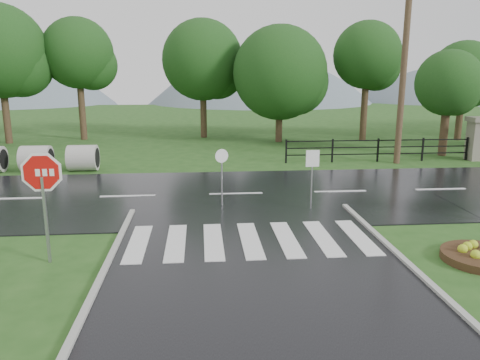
{
  "coord_description": "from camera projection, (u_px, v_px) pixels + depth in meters",
  "views": [
    {
      "loc": [
        -1.31,
        -6.91,
        4.51
      ],
      "look_at": [
        -0.19,
        6.0,
        1.5
      ],
      "focal_mm": 35.0,
      "sensor_mm": 36.0,
      "label": 1
    }
  ],
  "objects": [
    {
      "name": "ground",
      "position": [
        282.0,
        347.0,
        7.83
      ],
      "size": [
        120.0,
        120.0,
        0.0
      ],
      "primitive_type": "plane",
      "color": "#244D19",
      "rests_on": "ground"
    },
    {
      "name": "main_road",
      "position": [
        236.0,
        195.0,
        17.54
      ],
      "size": [
        90.0,
        8.0,
        0.04
      ],
      "primitive_type": "cube",
      "color": "black",
      "rests_on": "ground"
    },
    {
      "name": "crosswalk",
      "position": [
        250.0,
        240.0,
        12.67
      ],
      "size": [
        6.5,
        2.8,
        0.02
      ],
      "color": "silver",
      "rests_on": "ground"
    },
    {
      "name": "pillar_west",
      "position": [
        477.0,
        138.0,
        24.18
      ],
      "size": [
        1.0,
        1.0,
        2.24
      ],
      "color": "gray",
      "rests_on": "ground"
    },
    {
      "name": "fence_west",
      "position": [
        378.0,
        148.0,
        23.85
      ],
      "size": [
        9.58,
        0.08,
        1.2
      ],
      "color": "black",
      "rests_on": "ground"
    },
    {
      "name": "hills",
      "position": [
        231.0,
        200.0,
        74.72
      ],
      "size": [
        102.0,
        48.0,
        48.0
      ],
      "color": "slate",
      "rests_on": "ground"
    },
    {
      "name": "treeline",
      "position": [
        235.0,
        141.0,
        31.21
      ],
      "size": [
        83.2,
        5.2,
        10.0
      ],
      "color": "#143C12",
      "rests_on": "ground"
    },
    {
      "name": "stop_sign",
      "position": [
        42.0,
        183.0,
        10.89
      ],
      "size": [
        1.28,
        0.07,
        2.87
      ],
      "color": "#939399",
      "rests_on": "ground"
    },
    {
      "name": "reg_sign_small",
      "position": [
        312.0,
        168.0,
        15.3
      ],
      "size": [
        0.45,
        0.06,
        2.03
      ],
      "color": "#939399",
      "rests_on": "ground"
    },
    {
      "name": "reg_sign_round",
      "position": [
        222.0,
        170.0,
        15.71
      ],
      "size": [
        0.44,
        0.17,
        2.0
      ],
      "color": "#939399",
      "rests_on": "ground"
    },
    {
      "name": "utility_pole_east",
      "position": [
        404.0,
        68.0,
        22.54
      ],
      "size": [
        1.6,
        0.51,
        9.18
      ],
      "color": "#473523",
      "rests_on": "ground"
    },
    {
      "name": "entrance_tree_left",
      "position": [
        449.0,
        83.0,
        24.94
      ],
      "size": [
        3.5,
        3.5,
        5.68
      ],
      "color": "#3D2B1C",
      "rests_on": "ground"
    }
  ]
}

